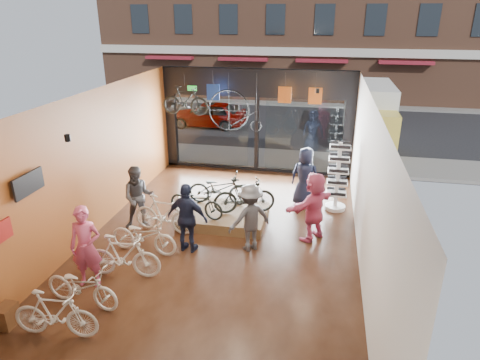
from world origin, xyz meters
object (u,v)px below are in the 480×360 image
(display_platform, at_px, (224,216))
(customer_2, at_px, (188,218))
(street_car, at_px, (208,114))
(floor_bike_4, at_px, (144,235))
(floor_bike_5, at_px, (164,214))
(box_truck, at_px, (370,114))
(display_bike_right, at_px, (219,189))
(customer_5, at_px, (314,206))
(customer_3, at_px, (250,218))
(display_bike_mid, at_px, (244,196))
(customer_0, at_px, (86,247))
(floor_bike_2, at_px, (82,286))
(customer_4, at_px, (305,177))
(hung_bike, at_px, (185,101))
(penny_farthing, at_px, (237,112))
(floor_bike_1, at_px, (55,314))
(sunglasses_rack, at_px, (338,177))
(floor_bike_3, at_px, (123,256))
(customer_1, at_px, (139,197))
(display_bike_left, at_px, (196,202))

(display_platform, relative_size, customer_2, 1.32)
(street_car, relative_size, floor_bike_4, 2.24)
(floor_bike_5, bearing_deg, box_truck, -24.38)
(display_bike_right, bearing_deg, customer_5, -113.17)
(floor_bike_4, height_order, customer_3, customer_3)
(display_bike_mid, xyz_separation_m, customer_0, (-2.80, -3.62, 0.11))
(floor_bike_2, distance_m, customer_4, 7.23)
(hung_bike, bearing_deg, penny_farthing, -71.05)
(floor_bike_2, xyz_separation_m, customer_2, (1.47, 2.50, 0.46))
(display_platform, distance_m, customer_4, 2.82)
(penny_farthing, bearing_deg, box_truck, 52.03)
(customer_0, distance_m, customer_3, 3.89)
(customer_4, bearing_deg, display_bike_mid, 57.53)
(floor_bike_1, height_order, sunglasses_rack, sunglasses_rack)
(sunglasses_rack, bearing_deg, display_platform, -146.56)
(sunglasses_rack, bearing_deg, floor_bike_4, -134.82)
(display_bike_right, relative_size, customer_0, 0.98)
(floor_bike_3, xyz_separation_m, customer_5, (4.13, 2.64, 0.41))
(street_car, bearing_deg, penny_farthing, 22.82)
(hung_bike, bearing_deg, sunglasses_rack, -100.13)
(box_truck, height_order, customer_1, box_truck)
(floor_bike_4, xyz_separation_m, sunglasses_rack, (4.73, 3.54, 0.60))
(street_car, relative_size, display_bike_left, 2.36)
(customer_3, relative_size, customer_4, 0.95)
(customer_5, bearing_deg, floor_bike_5, -47.02)
(floor_bike_2, relative_size, display_bike_right, 0.93)
(floor_bike_1, distance_m, display_bike_right, 5.98)
(display_bike_left, bearing_deg, street_car, 28.26)
(sunglasses_rack, relative_size, penny_farthing, 1.20)
(display_platform, height_order, customer_4, customer_4)
(display_bike_mid, distance_m, customer_5, 2.04)
(street_car, xyz_separation_m, display_bike_right, (3.06, -9.93, 0.11))
(floor_bike_3, bearing_deg, display_bike_right, -24.79)
(floor_bike_3, bearing_deg, floor_bike_2, 156.54)
(floor_bike_2, bearing_deg, display_bike_mid, -22.25)
(customer_2, distance_m, penny_farthing, 5.16)
(customer_5, bearing_deg, floor_bike_4, -32.72)
(floor_bike_3, bearing_deg, penny_farthing, -17.02)
(customer_0, height_order, customer_5, customer_0)
(floor_bike_4, height_order, customer_1, customer_1)
(box_truck, distance_m, floor_bike_4, 13.13)
(floor_bike_2, distance_m, floor_bike_3, 1.19)
(display_platform, distance_m, sunglasses_rack, 3.60)
(display_bike_left, bearing_deg, customer_1, 118.28)
(floor_bike_3, bearing_deg, floor_bike_5, -8.68)
(display_bike_mid, bearing_deg, display_bike_right, 43.29)
(display_platform, xyz_separation_m, hung_bike, (-1.93, 2.65, 2.78))
(display_bike_left, bearing_deg, floor_bike_2, 176.22)
(display_platform, xyz_separation_m, display_bike_left, (-0.70, -0.43, 0.59))
(display_platform, bearing_deg, floor_bike_3, -116.88)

